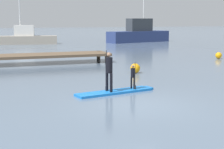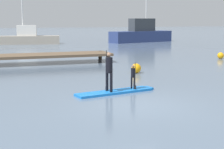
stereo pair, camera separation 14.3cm
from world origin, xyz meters
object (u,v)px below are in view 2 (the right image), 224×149
at_px(fishing_boat_white_large, 141,34).
at_px(mooring_buoy_near, 221,56).
at_px(motor_boat_small_navy, 29,38).
at_px(paddleboard_near, 116,92).
at_px(mooring_buoy_mid, 136,68).
at_px(paddler_child_solo, 133,75).
at_px(paddler_adult, 109,69).

bearing_deg(fishing_boat_white_large, mooring_buoy_near, -96.90).
distance_m(motor_boat_small_navy, mooring_buoy_near, 25.36).
relative_size(paddleboard_near, mooring_buoy_mid, 6.45).
bearing_deg(mooring_buoy_near, paddler_child_solo, -140.53).
height_order(paddler_adult, fishing_boat_white_large, fishing_boat_white_large).
xyz_separation_m(fishing_boat_white_large, mooring_buoy_near, (-2.56, -21.18, -0.86)).
bearing_deg(fishing_boat_white_large, paddler_child_solo, -114.76).
relative_size(fishing_boat_white_large, motor_boat_small_navy, 1.27).
relative_size(mooring_buoy_near, mooring_buoy_mid, 0.89).
xyz_separation_m(paddleboard_near, mooring_buoy_mid, (3.07, 4.90, 0.24)).
bearing_deg(motor_boat_small_navy, mooring_buoy_near, -60.61).
distance_m(paddler_child_solo, motor_boat_small_navy, 31.67).
distance_m(paddler_child_solo, mooring_buoy_mid, 5.25).
bearing_deg(motor_boat_small_navy, mooring_buoy_mid, -83.57).
bearing_deg(mooring_buoy_mid, motor_boat_small_navy, 96.43).
relative_size(paddleboard_near, fishing_boat_white_large, 0.39).
xyz_separation_m(paddler_adult, mooring_buoy_mid, (3.40, 4.96, -0.77)).
bearing_deg(mooring_buoy_mid, paddler_adult, -124.40).
bearing_deg(motor_boat_small_navy, fishing_boat_white_large, -3.50).
xyz_separation_m(paddler_child_solo, mooring_buoy_mid, (2.20, 4.75, -0.40)).
bearing_deg(mooring_buoy_near, paddleboard_near, -142.09).
height_order(paddler_child_solo, mooring_buoy_mid, paddler_child_solo).
xyz_separation_m(paddleboard_near, paddler_child_solo, (0.87, 0.16, 0.64)).
xyz_separation_m(fishing_boat_white_large, mooring_buoy_mid, (-11.98, -25.99, -0.82)).
bearing_deg(motor_boat_small_navy, paddler_adult, -90.66).
bearing_deg(paddler_adult, paddleboard_near, 10.02).
xyz_separation_m(mooring_buoy_near, mooring_buoy_mid, (-9.41, -4.82, 0.03)).
bearing_deg(paddler_child_solo, mooring_buoy_mid, 65.13).
bearing_deg(mooring_buoy_mid, mooring_buoy_near, 27.09).
xyz_separation_m(paddleboard_near, mooring_buoy_near, (12.48, 9.72, 0.20)).
relative_size(paddler_child_solo, fishing_boat_white_large, 0.12).
height_order(paddleboard_near, fishing_boat_white_large, fishing_boat_white_large).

